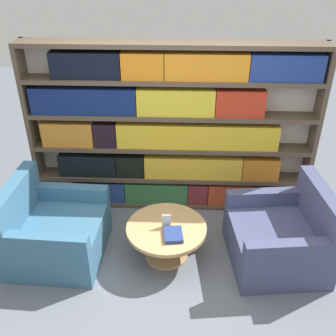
# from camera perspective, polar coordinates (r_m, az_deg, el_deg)

# --- Properties ---
(ground_plane) EXTENTS (14.00, 14.00, 0.00)m
(ground_plane) POSITION_cam_1_polar(r_m,az_deg,el_deg) (4.14, -0.11, -15.23)
(ground_plane) COLOR slate
(bookshelf) EXTENTS (3.31, 0.30, 2.03)m
(bookshelf) POSITION_cam_1_polar(r_m,az_deg,el_deg) (4.59, 0.33, 5.34)
(bookshelf) COLOR silver
(bookshelf) RESTS_ON ground_plane
(armchair_left) EXTENTS (0.96, 0.99, 0.87)m
(armchair_left) POSITION_cam_1_polar(r_m,az_deg,el_deg) (4.35, -16.21, -8.93)
(armchair_left) COLOR #386684
(armchair_left) RESTS_ON ground_plane
(armchair_right) EXTENTS (1.02, 1.04, 0.87)m
(armchair_right) POSITION_cam_1_polar(r_m,az_deg,el_deg) (4.27, 16.06, -9.73)
(armchair_right) COLOR #42476B
(armchair_right) RESTS_ON ground_plane
(coffee_table) EXTENTS (0.83, 0.83, 0.39)m
(coffee_table) POSITION_cam_1_polar(r_m,az_deg,el_deg) (4.15, -0.23, -9.71)
(coffee_table) COLOR tan
(coffee_table) RESTS_ON ground_plane
(table_sign) EXTENTS (0.09, 0.06, 0.15)m
(table_sign) POSITION_cam_1_polar(r_m,az_deg,el_deg) (4.04, -0.24, -7.82)
(table_sign) COLOR black
(table_sign) RESTS_ON coffee_table
(stray_book) EXTENTS (0.21, 0.25, 0.04)m
(stray_book) POSITION_cam_1_polar(r_m,az_deg,el_deg) (3.96, 0.77, -9.65)
(stray_book) COLOR navy
(stray_book) RESTS_ON coffee_table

